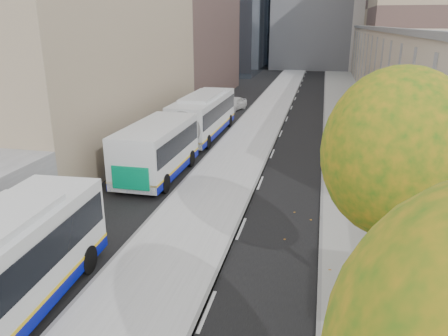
# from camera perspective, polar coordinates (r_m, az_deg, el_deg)

# --- Properties ---
(bus_platform) EXTENTS (4.25, 150.00, 0.15)m
(bus_platform) POSITION_cam_1_polar(r_m,az_deg,el_deg) (35.76, 3.70, 4.42)
(bus_platform) COLOR #A5A5A5
(bus_platform) RESTS_ON ground
(sidewalk) EXTENTS (4.75, 150.00, 0.08)m
(sidewalk) POSITION_cam_1_polar(r_m,az_deg,el_deg) (35.47, 16.59, 3.51)
(sidewalk) COLOR gray
(sidewalk) RESTS_ON ground
(building_tan) EXTENTS (18.00, 92.00, 8.00)m
(building_tan) POSITION_cam_1_polar(r_m,az_deg,el_deg) (65.01, 25.71, 12.51)
(building_tan) COLOR gray
(building_tan) RESTS_ON ground
(tree_c) EXTENTS (4.20, 4.20, 7.28)m
(tree_c) POSITION_cam_1_polar(r_m,az_deg,el_deg) (12.95, 21.75, 1.69)
(tree_c) COLOR black
(tree_c) RESTS_ON sidewalk
(bus_far) EXTENTS (2.94, 19.13, 3.19)m
(bus_far) POSITION_cam_1_polar(r_m,az_deg,el_deg) (31.03, -4.82, 5.40)
(bus_far) COLOR silver
(bus_far) RESTS_ON ground
(distant_car) EXTENTS (2.57, 4.28, 1.36)m
(distant_car) POSITION_cam_1_polar(r_m,az_deg,el_deg) (46.14, 1.26, 8.40)
(distant_car) COLOR silver
(distant_car) RESTS_ON ground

